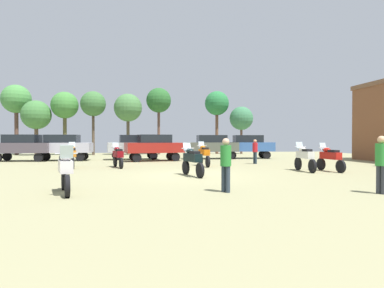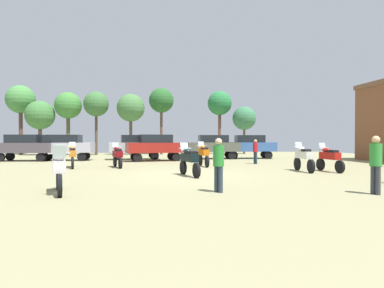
{
  "view_description": "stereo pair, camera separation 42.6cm",
  "coord_description": "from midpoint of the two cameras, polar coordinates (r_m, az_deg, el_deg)",
  "views": [
    {
      "loc": [
        -2.3,
        -14.71,
        1.67
      ],
      "look_at": [
        1.1,
        6.41,
        1.36
      ],
      "focal_mm": 30.49,
      "sensor_mm": 36.0,
      "label": 1
    },
    {
      "loc": [
        -1.88,
        -14.77,
        1.67
      ],
      "look_at": [
        1.1,
        6.41,
        1.36
      ],
      "focal_mm": 30.49,
      "sensor_mm": 36.0,
      "label": 2
    }
  ],
  "objects": [
    {
      "name": "motorcycle_7",
      "position": [
        19.92,
        1.5,
        -1.77
      ],
      "size": [
        0.62,
        2.28,
        1.51
      ],
      "rotation": [
        0.0,
        0.0,
        0.08
      ],
      "color": "black",
      "rests_on": "ground"
    },
    {
      "name": "person_1",
      "position": [
        11.24,
        29.27,
        -2.45
      ],
      "size": [
        0.41,
        0.41,
        1.75
      ],
      "rotation": [
        0.0,
        0.0,
        4.93
      ],
      "color": "#32363E",
      "rests_on": "ground"
    },
    {
      "name": "car_6",
      "position": [
        28.43,
        9.31,
        -0.15
      ],
      "size": [
        4.47,
        2.25,
        2.0
      ],
      "rotation": [
        0.0,
        0.0,
        1.46
      ],
      "color": "black",
      "rests_on": "ground"
    },
    {
      "name": "motorcycle_2",
      "position": [
        18.09,
        22.39,
        -2.17
      ],
      "size": [
        0.62,
        2.18,
        1.46
      ],
      "rotation": [
        0.0,
        0.0,
        0.09
      ],
      "color": "black",
      "rests_on": "ground"
    },
    {
      "name": "tree_1",
      "position": [
        37.0,
        -25.9,
        4.54
      ],
      "size": [
        2.94,
        2.94,
        5.62
      ],
      "color": "brown",
      "rests_on": "ground"
    },
    {
      "name": "tree_3",
      "position": [
        35.85,
        -17.24,
        6.64
      ],
      "size": [
        2.61,
        2.61,
        6.67
      ],
      "color": "#4D3D2F",
      "rests_on": "ground"
    },
    {
      "name": "tree_2",
      "position": [
        35.89,
        -6.19,
        7.5
      ],
      "size": [
        2.68,
        2.68,
        7.23
      ],
      "color": "brown",
      "rests_on": "ground"
    },
    {
      "name": "tree_4",
      "position": [
        36.67,
        -21.69,
        6.2
      ],
      "size": [
        2.78,
        2.78,
        6.59
      ],
      "color": "#4D4A2C",
      "rests_on": "ground"
    },
    {
      "name": "ground_plane",
      "position": [
        14.98,
        -1.08,
        -5.52
      ],
      "size": [
        44.0,
        52.0,
        0.02
      ],
      "color": "gray"
    },
    {
      "name": "car_5",
      "position": [
        24.85,
        -7.09,
        -0.28
      ],
      "size": [
        4.56,
        2.58,
        2.0
      ],
      "rotation": [
        0.0,
        0.0,
        1.76
      ],
      "color": "black",
      "rests_on": "ground"
    },
    {
      "name": "motorcycle_3",
      "position": [
        17.67,
        18.46,
        -2.15
      ],
      "size": [
        0.62,
        2.29,
        1.51
      ],
      "rotation": [
        0.0,
        0.0,
        -0.05
      ],
      "color": "black",
      "rests_on": "ground"
    },
    {
      "name": "motorcycle_5",
      "position": [
        20.02,
        -20.76,
        -1.84
      ],
      "size": [
        0.76,
        2.26,
        1.49
      ],
      "rotation": [
        0.0,
        0.0,
        0.23
      ],
      "color": "black",
      "rests_on": "ground"
    },
    {
      "name": "car_4",
      "position": [
        27.08,
        -10.49,
        -0.2
      ],
      "size": [
        4.48,
        2.29,
        2.0
      ],
      "rotation": [
        0.0,
        0.0,
        1.69
      ],
      "color": "black",
      "rests_on": "ground"
    },
    {
      "name": "car_3",
      "position": [
        27.03,
        -22.13,
        -0.25
      ],
      "size": [
        4.38,
        2.01,
        2.0
      ],
      "rotation": [
        0.0,
        0.0,
        1.52
      ],
      "color": "black",
      "rests_on": "ground"
    },
    {
      "name": "tree_5",
      "position": [
        35.53,
        -11.48,
        6.16
      ],
      "size": [
        2.96,
        2.96,
        6.49
      ],
      "color": "brown",
      "rests_on": "ground"
    },
    {
      "name": "motorcycle_6",
      "position": [
        19.49,
        -13.45,
        -1.95
      ],
      "size": [
        0.81,
        2.12,
        1.45
      ],
      "rotation": [
        0.0,
        0.0,
        0.28
      ],
      "color": "black",
      "rests_on": "ground"
    },
    {
      "name": "tree_8",
      "position": [
        37.27,
        4.04,
        6.99
      ],
      "size": [
        2.73,
        2.73,
        7.11
      ],
      "color": "brown",
      "rests_on": "ground"
    },
    {
      "name": "motorcycle_8",
      "position": [
        10.69,
        -22.35,
        -4.15
      ],
      "size": [
        0.8,
        2.14,
        1.49
      ],
      "rotation": [
        0.0,
        0.0,
        3.42
      ],
      "color": "black",
      "rests_on": "ground"
    },
    {
      "name": "person_3",
      "position": [
        22.22,
        10.44,
        -0.98
      ],
      "size": [
        0.43,
        0.43,
        1.64
      ],
      "rotation": [
        0.0,
        0.0,
        1.89
      ],
      "color": "#233240",
      "rests_on": "ground"
    },
    {
      "name": "car_1",
      "position": [
        27.43,
        3.01,
        -0.17
      ],
      "size": [
        4.35,
        1.93,
        2.0
      ],
      "rotation": [
        0.0,
        0.0,
        1.54
      ],
      "color": "black",
      "rests_on": "ground"
    },
    {
      "name": "person_2",
      "position": [
        10.14,
        4.73,
        -2.95
      ],
      "size": [
        0.48,
        0.48,
        1.68
      ],
      "rotation": [
        0.0,
        0.0,
        5.36
      ],
      "color": "#2A3744",
      "rests_on": "ground"
    },
    {
      "name": "tree_6",
      "position": [
        37.2,
        8.31,
        4.43
      ],
      "size": [
        2.64,
        2.64,
        5.34
      ],
      "color": "brown",
      "rests_on": "ground"
    },
    {
      "name": "tree_7",
      "position": [
        39.66,
        -28.66,
        6.79
      ],
      "size": [
        3.02,
        3.02,
        7.44
      ],
      "color": "brown",
      "rests_on": "ground"
    },
    {
      "name": "car_2",
      "position": [
        27.69,
        -27.94,
        -0.26
      ],
      "size": [
        4.45,
        2.21,
        2.0
      ],
      "rotation": [
        0.0,
        0.0,
        1.47
      ],
      "color": "black",
      "rests_on": "ground"
    },
    {
      "name": "motorcycle_10",
      "position": [
        14.59,
        -0.79,
        -2.77
      ],
      "size": [
        0.78,
        2.21,
        1.49
      ],
      "rotation": [
        0.0,
        0.0,
        0.25
      ],
      "color": "black",
      "rests_on": "ground"
    }
  ]
}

